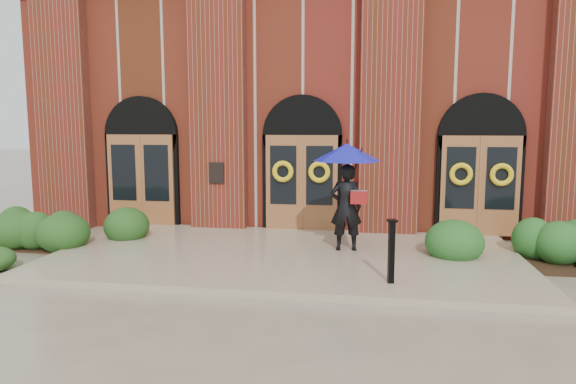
% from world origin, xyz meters
% --- Properties ---
extents(ground, '(90.00, 90.00, 0.00)m').
position_xyz_m(ground, '(0.00, 0.00, 0.00)').
color(ground, gray).
rests_on(ground, ground).
extents(landing, '(10.00, 5.30, 0.15)m').
position_xyz_m(landing, '(0.00, 0.15, 0.07)').
color(landing, tan).
rests_on(landing, ground).
extents(church_building, '(16.20, 12.53, 7.00)m').
position_xyz_m(church_building, '(0.00, 8.78, 3.50)').
color(church_building, maroon).
rests_on(church_building, ground).
extents(man_with_umbrella, '(1.69, 1.69, 2.36)m').
position_xyz_m(man_with_umbrella, '(1.28, 0.60, 1.80)').
color(man_with_umbrella, black).
rests_on(man_with_umbrella, landing).
extents(metal_post, '(0.19, 0.19, 1.14)m').
position_xyz_m(metal_post, '(2.19, -1.70, 0.75)').
color(metal_post, black).
rests_on(metal_post, landing).
extents(hedge_wall_left, '(3.33, 1.33, 0.85)m').
position_xyz_m(hedge_wall_left, '(-5.71, 0.50, 0.43)').
color(hedge_wall_left, '#1F4517').
rests_on(hedge_wall_left, ground).
extents(hedge_wall_right, '(3.40, 1.36, 0.87)m').
position_xyz_m(hedge_wall_right, '(5.20, 0.50, 0.44)').
color(hedge_wall_right, '#20521D').
rests_on(hedge_wall_right, ground).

